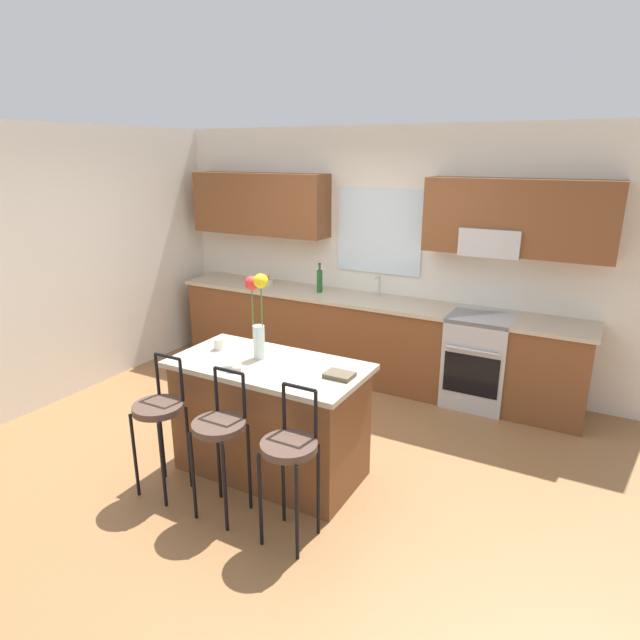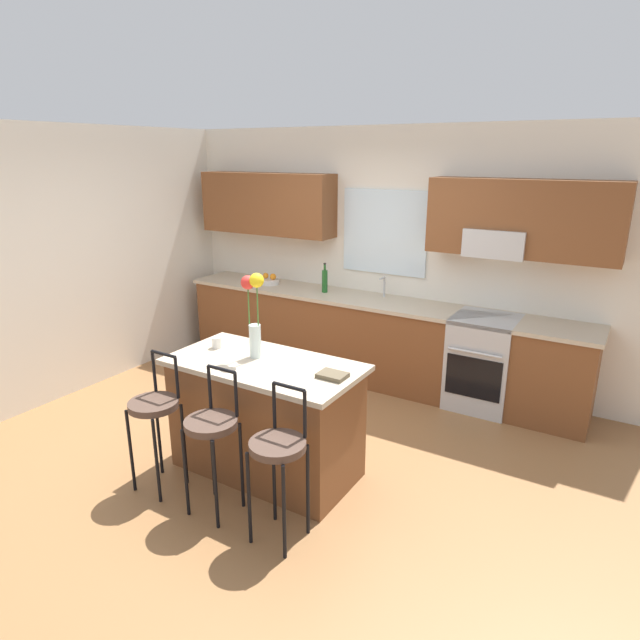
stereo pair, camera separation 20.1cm
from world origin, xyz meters
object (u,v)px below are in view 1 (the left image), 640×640
Objects in this scene: flower_vase at (257,310)px; mug_ceramic at (219,344)px; bar_stool_far at (290,453)px; bottle_olive_oil at (320,280)px; oven_range at (479,359)px; bar_stool_near at (159,414)px; bar_stool_middle at (220,432)px; fruit_bowl_oranges at (263,281)px; cookbook at (339,375)px; kitchen_island at (270,418)px.

flower_vase reaches higher than mug_ceramic.
bottle_olive_oil reaches higher than bar_stool_far.
bar_stool_near is at bearing -122.42° from oven_range.
bottle_olive_oil reaches higher than bar_stool_middle.
fruit_bowl_oranges is (-0.95, 2.00, -0.00)m from mug_ceramic.
bar_stool_middle is 4.34× the size of fruit_bowl_oranges.
fruit_bowl_oranges is (-2.05, 2.04, 0.03)m from cookbook.
bar_stool_far is (-0.57, -2.63, 0.18)m from oven_range.
fruit_bowl_oranges is (-0.91, 2.66, 0.33)m from bar_stool_near.
bar_stool_far is 1.57× the size of flower_vase.
flower_vase is 2.44m from fruit_bowl_oranges.
bar_stool_middle is at bearing -79.32° from flower_vase.
cookbook is at bearing 2.10° from kitchen_island.
bar_stool_far reaches higher than cookbook.
bar_stool_near is at bearing -71.06° from fruit_bowl_oranges.
flower_vase reaches higher than kitchen_island.
mug_ceramic reaches higher than cookbook.
bar_stool_far is 3.13× the size of bottle_olive_oil.
flower_vase is (-0.12, 0.65, 0.66)m from bar_stool_middle.
bar_stool_far is at bearing 0.00° from bar_stool_middle.
bar_stool_near is (-1.67, -2.63, 0.18)m from oven_range.
flower_vase is (-1.25, -1.98, 0.84)m from oven_range.
cookbook is at bearing -2.77° from flower_vase.
oven_range is at bearing 75.04° from cookbook.
mug_ceramic is at bearing -84.87° from bottle_olive_oil.
bottle_olive_oil is (-1.82, 0.02, 0.60)m from oven_range.
bar_stool_middle is 0.94m from flower_vase.
bar_stool_near is 1.57× the size of flower_vase.
cookbook is (-0.54, -2.02, 0.48)m from oven_range.
flower_vase is (0.43, 0.65, 0.66)m from bar_stool_near.
flower_vase is 2.76× the size of fruit_bowl_oranges.
flower_vase is (-0.12, 0.06, 0.84)m from kitchen_island.
oven_range is 3.83× the size of fruit_bowl_oranges.
kitchen_island is at bearing -54.68° from fruit_bowl_oranges.
bar_stool_near is 1.10m from bar_stool_far.
bar_stool_near is at bearing -86.89° from bottle_olive_oil.
bar_stool_middle is 5.21× the size of cookbook.
cookbook is (1.10, -0.04, -0.03)m from mug_ceramic.
oven_range is at bearing 77.73° from bar_stool_far.
bar_stool_near is 1.32m from cookbook.
kitchen_island is (-1.12, -2.04, 0.00)m from oven_range.
cookbook reaches higher than oven_range.
kitchen_island is at bearing 47.23° from bar_stool_near.
kitchen_island is at bearing -71.40° from bottle_olive_oil.
fruit_bowl_oranges is (-1.34, 2.01, -0.34)m from flower_vase.
mug_ceramic reaches higher than kitchen_island.
bar_stool_middle is 1.00× the size of bar_stool_far.
flower_vase reaches higher than bar_stool_middle.
cookbook is (0.58, 0.02, 0.47)m from kitchen_island.
kitchen_island is at bearing 90.00° from bar_stool_middle.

